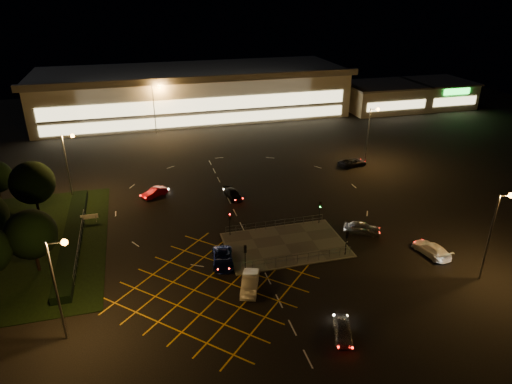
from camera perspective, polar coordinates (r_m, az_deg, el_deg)
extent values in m
plane|color=black|center=(56.93, 1.13, -5.92)|extent=(180.00, 180.00, 0.00)
cube|color=#4C4944|center=(55.80, 3.69, -6.60)|extent=(14.00, 9.00, 0.12)
cube|color=black|center=(62.02, -26.45, -5.99)|extent=(18.00, 30.00, 0.08)
cube|color=black|center=(60.86, -21.95, -5.20)|extent=(2.00, 26.00, 1.00)
cube|color=beige|center=(112.46, -7.88, 12.16)|extent=(70.00, 25.00, 10.00)
cube|color=slate|center=(111.46, -8.04, 14.77)|extent=(72.00, 26.50, 0.60)
cube|color=#FFEAA5|center=(100.34, -6.87, 10.70)|extent=(66.00, 0.20, 3.00)
cube|color=#FFEAA5|center=(101.16, -6.78, 8.94)|extent=(66.00, 0.20, 2.20)
cube|color=beige|center=(120.25, 15.46, 11.35)|extent=(18.00, 14.00, 6.00)
cube|color=slate|center=(119.60, 15.63, 12.81)|extent=(18.80, 14.80, 0.40)
cube|color=#FFEAA5|center=(114.48, 17.17, 10.29)|extent=(15.30, 0.20, 2.00)
cube|color=beige|center=(128.96, 21.76, 11.36)|extent=(14.00, 14.00, 6.00)
cube|color=slate|center=(128.36, 21.98, 12.72)|extent=(14.80, 14.80, 0.40)
cube|color=#FFEAA5|center=(123.60, 23.61, 10.35)|extent=(11.90, 0.20, 2.00)
cube|color=#19E533|center=(123.04, 23.83, 11.41)|extent=(7.00, 0.30, 1.40)
cylinder|color=slate|center=(43.20, -23.65, -11.45)|extent=(0.20, 0.20, 10.00)
cylinder|color=slate|center=(40.60, -23.82, -5.85)|extent=(1.40, 0.12, 0.12)
sphere|color=orange|center=(40.50, -22.83, -5.82)|extent=(0.56, 0.56, 0.56)
cylinder|color=slate|center=(53.02, 27.13, -5.19)|extent=(0.20, 0.20, 10.00)
cylinder|color=slate|center=(51.50, 28.73, -0.40)|extent=(1.40, 0.12, 0.12)
sphere|color=orange|center=(51.99, 29.29, -0.36)|extent=(0.56, 0.56, 0.56)
cylinder|color=slate|center=(70.02, -22.49, 2.71)|extent=(0.20, 0.20, 10.00)
cylinder|color=slate|center=(68.42, -22.55, 6.50)|extent=(1.40, 0.12, 0.12)
sphere|color=orange|center=(68.34, -21.97, 6.54)|extent=(0.56, 0.56, 0.56)
cylinder|color=slate|center=(80.61, 13.77, 6.67)|extent=(0.20, 0.20, 10.00)
cylinder|color=slate|center=(79.65, 14.57, 9.97)|extent=(1.40, 0.12, 0.12)
sphere|color=orange|center=(80.00, 15.01, 9.95)|extent=(0.56, 0.56, 0.56)
cylinder|color=slate|center=(98.05, -12.60, 9.95)|extent=(0.20, 0.20, 10.00)
cylinder|color=slate|center=(97.02, -12.45, 12.73)|extent=(1.40, 0.12, 0.12)
sphere|color=orange|center=(97.06, -12.02, 12.75)|extent=(0.56, 0.56, 0.56)
cylinder|color=slate|center=(109.12, 9.16, 11.70)|extent=(0.20, 0.20, 10.00)
cylinder|color=slate|center=(108.45, 9.69, 14.17)|extent=(1.40, 0.12, 0.12)
sphere|color=orange|center=(108.75, 10.03, 14.15)|extent=(0.56, 0.56, 0.56)
cylinder|color=black|center=(50.27, -1.36, -8.30)|extent=(0.10, 0.10, 3.00)
cube|color=black|center=(49.63, -1.37, -7.14)|extent=(0.28, 0.18, 0.90)
sphere|color=#19FF33|center=(49.74, -1.41, -7.07)|extent=(0.16, 0.16, 0.16)
cylinder|color=black|center=(53.93, 11.20, -6.34)|extent=(0.10, 0.10, 3.00)
cube|color=black|center=(53.33, 11.30, -5.23)|extent=(0.28, 0.18, 0.90)
sphere|color=#19FF33|center=(53.43, 11.24, -5.16)|extent=(0.16, 0.16, 0.16)
cylinder|color=black|center=(56.98, -3.29, -4.06)|extent=(0.10, 0.10, 3.00)
cube|color=black|center=(56.42, -3.32, -2.99)|extent=(0.28, 0.18, 0.90)
sphere|color=#FF0C0C|center=(56.30, -3.30, -3.05)|extent=(0.16, 0.16, 0.16)
cylinder|color=black|center=(60.23, 7.95, -2.59)|extent=(0.10, 0.10, 3.00)
cube|color=black|center=(59.70, 8.01, -1.57)|extent=(0.28, 0.18, 0.90)
sphere|color=#19FF33|center=(59.59, 8.06, -1.62)|extent=(0.16, 0.16, 0.16)
cylinder|color=black|center=(68.40, -25.62, -1.65)|extent=(0.36, 0.36, 2.88)
sphere|color=black|center=(67.06, -26.17, 1.05)|extent=(5.76, 5.76, 5.76)
cylinder|color=black|center=(75.28, -29.37, -0.35)|extent=(0.36, 0.36, 2.34)
cylinder|color=black|center=(55.86, -25.67, -7.70)|extent=(0.36, 0.36, 2.70)
sphere|color=black|center=(54.30, -26.31, -4.74)|extent=(5.40, 5.40, 5.40)
imported|color=silver|center=(43.34, 10.80, -16.67)|extent=(2.75, 4.19, 1.33)
imported|color=silver|center=(48.01, -0.78, -11.33)|extent=(3.08, 4.89, 1.52)
imported|color=#0B1447|center=(52.07, -4.18, -8.30)|extent=(3.04, 5.28, 1.39)
imported|color=black|center=(67.31, -2.88, -0.28)|extent=(2.50, 4.45, 1.22)
imported|color=#999B9F|center=(59.33, 13.13, -4.40)|extent=(4.96, 3.82, 1.58)
imported|color=maroon|center=(69.35, -12.55, -0.05)|extent=(4.09, 3.33, 1.31)
imported|color=black|center=(80.76, 12.00, 3.63)|extent=(5.33, 3.08, 1.40)
imported|color=white|center=(57.34, 21.09, -6.69)|extent=(2.87, 5.28, 1.45)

